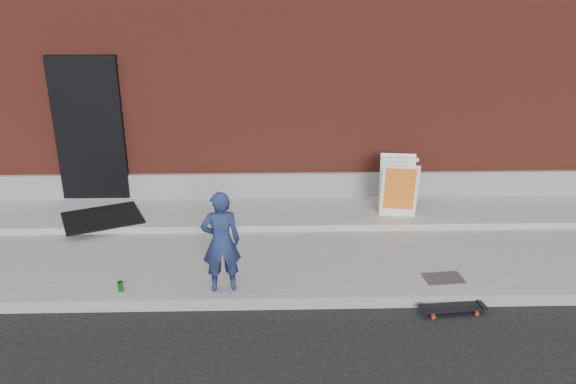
{
  "coord_description": "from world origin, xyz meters",
  "views": [
    {
      "loc": [
        0.25,
        -5.56,
        3.56
      ],
      "look_at": [
        0.42,
        0.8,
        1.15
      ],
      "focal_mm": 35.0,
      "sensor_mm": 36.0,
      "label": 1
    }
  ],
  "objects_px": {
    "skateboard": "(453,308)",
    "soda_can": "(121,286)",
    "child": "(221,242)",
    "pizza_sign": "(398,187)"
  },
  "relations": [
    {
      "from": "skateboard",
      "to": "soda_can",
      "type": "relative_size",
      "value": 6.39
    },
    {
      "from": "child",
      "to": "pizza_sign",
      "type": "bearing_deg",
      "value": -150.18
    },
    {
      "from": "skateboard",
      "to": "pizza_sign",
      "type": "distance_m",
      "value": 2.4
    },
    {
      "from": "pizza_sign",
      "to": "soda_can",
      "type": "bearing_deg",
      "value": -151.57
    },
    {
      "from": "skateboard",
      "to": "pizza_sign",
      "type": "bearing_deg",
      "value": 94.34
    },
    {
      "from": "skateboard",
      "to": "soda_can",
      "type": "distance_m",
      "value": 3.84
    },
    {
      "from": "pizza_sign",
      "to": "skateboard",
      "type": "bearing_deg",
      "value": -85.66
    },
    {
      "from": "skateboard",
      "to": "child",
      "type": "bearing_deg",
      "value": 172.38
    },
    {
      "from": "skateboard",
      "to": "pizza_sign",
      "type": "relative_size",
      "value": 0.86
    },
    {
      "from": "pizza_sign",
      "to": "child",
      "type": "bearing_deg",
      "value": -141.36
    }
  ]
}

